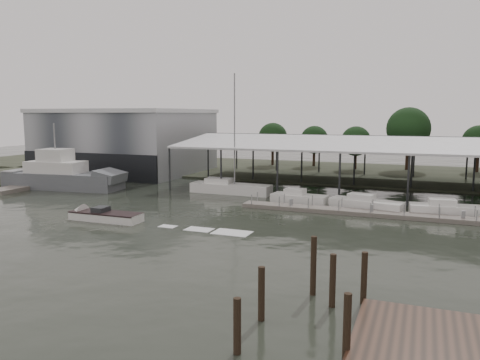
% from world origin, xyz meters
% --- Properties ---
extents(ground, '(200.00, 200.00, 0.00)m').
position_xyz_m(ground, '(0.00, 0.00, 0.00)').
color(ground, '#262B23').
rests_on(ground, ground).
extents(land_strip_far, '(140.00, 30.00, 0.30)m').
position_xyz_m(land_strip_far, '(0.00, 42.00, 0.10)').
color(land_strip_far, '#3F4433').
rests_on(land_strip_far, ground).
extents(land_strip_west, '(20.00, 40.00, 0.30)m').
position_xyz_m(land_strip_west, '(-40.00, 30.00, 0.10)').
color(land_strip_west, '#3F4433').
rests_on(land_strip_west, ground).
extents(storage_warehouse, '(24.50, 20.50, 10.50)m').
position_xyz_m(storage_warehouse, '(-28.00, 29.94, 5.29)').
color(storage_warehouse, '#9A9EA4').
rests_on(storage_warehouse, ground).
extents(covered_boat_shed, '(58.24, 24.00, 6.96)m').
position_xyz_m(covered_boat_shed, '(17.00, 28.00, 6.13)').
color(covered_boat_shed, silver).
rests_on(covered_boat_shed, ground).
extents(trawler_dock, '(3.00, 18.00, 0.50)m').
position_xyz_m(trawler_dock, '(-30.00, 14.00, 0.25)').
color(trawler_dock, slate).
rests_on(trawler_dock, ground).
extents(floating_dock, '(28.00, 2.00, 1.40)m').
position_xyz_m(floating_dock, '(15.00, 10.00, 0.20)').
color(floating_dock, slate).
rests_on(floating_dock, ground).
extents(grey_trawler, '(16.64, 6.14, 8.84)m').
position_xyz_m(grey_trawler, '(-25.29, 12.00, 1.58)').
color(grey_trawler, '#595E63').
rests_on(grey_trawler, ground).
extents(white_sailboat, '(10.12, 2.71, 14.69)m').
position_xyz_m(white_sailboat, '(-3.69, 16.66, 0.66)').
color(white_sailboat, white).
rests_on(white_sailboat, ground).
extents(speedboat_underway, '(18.57, 2.50, 2.00)m').
position_xyz_m(speedboat_underway, '(-8.98, -1.36, 0.39)').
color(speedboat_underway, white).
rests_on(speedboat_underway, ground).
extents(moored_cruiser_0, '(6.21, 2.77, 1.70)m').
position_xyz_m(moored_cruiser_0, '(6.02, 13.00, 0.61)').
color(moored_cruiser_0, white).
rests_on(moored_cruiser_0, ground).
extents(moored_cruiser_1, '(7.59, 3.74, 1.70)m').
position_xyz_m(moored_cruiser_1, '(13.15, 12.36, 0.61)').
color(moored_cruiser_1, white).
rests_on(moored_cruiser_1, ground).
extents(moored_cruiser_2, '(7.08, 2.97, 1.70)m').
position_xyz_m(moored_cruiser_2, '(20.71, 12.36, 0.61)').
color(moored_cruiser_2, white).
rests_on(moored_cruiser_2, ground).
extents(mooring_pilings, '(4.61, 7.65, 3.84)m').
position_xyz_m(mooring_pilings, '(13.91, -14.85, 1.08)').
color(mooring_pilings, black).
rests_on(mooring_pilings, ground).
extents(horizon_tree_line, '(69.85, 9.12, 10.87)m').
position_xyz_m(horizon_tree_line, '(24.45, 47.77, 5.90)').
color(horizon_tree_line, black).
rests_on(horizon_tree_line, ground).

